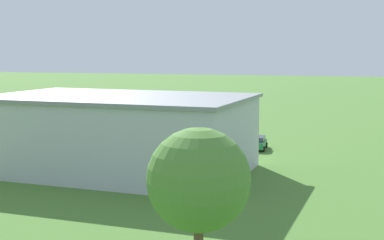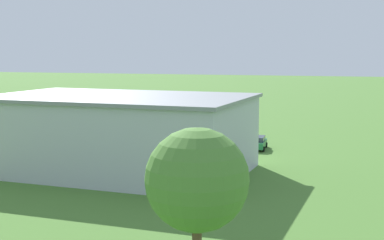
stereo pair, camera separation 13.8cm
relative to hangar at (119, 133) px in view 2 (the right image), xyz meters
name	(u,v)px [view 2 (the right image)]	position (x,y,z in m)	size (l,w,h in m)	color
ground_plane	(175,130)	(4.15, -29.87, -3.88)	(400.00, 400.00, 0.00)	#47752D
hangar	(119,133)	(0.00, 0.00, 0.00)	(26.69, 17.73, 7.74)	#B7BCC6
biplane	(209,110)	(-2.45, -25.66, -0.07)	(9.23, 7.50, 3.51)	silver
car_green	(258,143)	(-11.28, -16.63, -3.03)	(2.20, 4.69, 1.63)	#1E6B38
car_blue	(202,140)	(-4.12, -16.06, -2.99)	(2.07, 4.59, 1.73)	#23389E
car_red	(146,138)	(3.44, -15.94, -3.08)	(2.46, 4.49, 1.53)	red
person_near_hangar_door	(101,140)	(8.61, -13.18, -3.11)	(0.51, 0.51, 1.55)	#3F3F47
person_watching_takeoff	(101,136)	(10.26, -16.55, -3.13)	(0.50, 0.50, 1.52)	#3F3F47
tree_behind_hangar_left	(197,180)	(-15.37, 24.22, 1.68)	(5.45, 5.45, 8.30)	brown
windsock	(85,97)	(17.76, -26.41, 1.26)	(1.47, 1.23, 5.84)	silver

